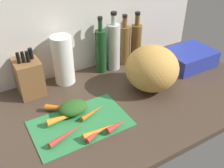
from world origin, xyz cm
name	(u,v)px	position (x,y,z in cm)	size (l,w,h in cm)	color
ground_plane	(103,108)	(0.00, 0.00, -1.50)	(170.00, 80.00, 3.00)	#47382B
wall_back	(67,22)	(0.00, 38.50, 30.00)	(170.00, 3.00, 60.00)	silver
cutting_board	(80,123)	(-14.90, -6.13, 0.40)	(42.18, 26.51, 0.80)	#338C4C
carrot_0	(65,117)	(-20.08, -1.17, 2.45)	(3.30, 3.30, 16.14)	orange
carrot_1	(93,112)	(-7.63, -3.79, 1.87)	(2.14, 2.14, 13.13)	orange
carrot_2	(96,133)	(-12.36, -16.54, 2.06)	(2.51, 2.51, 11.55)	red
carrot_3	(100,131)	(-10.61, -16.11, 2.19)	(2.79, 2.79, 15.14)	orange
carrot_4	(117,126)	(-2.95, -17.23, 2.23)	(2.87, 2.87, 10.40)	red
carrot_5	(67,134)	(-22.97, -11.12, 2.00)	(2.40, 2.40, 17.62)	red
carrot_6	(64,108)	(-17.88, 5.06, 2.27)	(2.93, 2.93, 17.83)	orange
carrot_greens_pile	(73,108)	(-14.77, 1.61, 3.61)	(13.28, 10.21, 5.62)	#2D6023
winter_squash	(152,68)	(29.16, 1.16, 11.67)	(27.37, 27.36, 23.34)	gold
knife_block	(29,77)	(-26.50, 28.83, 9.48)	(12.07, 14.78, 23.95)	brown
paper_towel_roll	(63,60)	(-7.62, 29.50, 13.30)	(10.77, 10.77, 26.60)	white
bottle_0	(101,51)	(14.98, 29.60, 13.24)	(6.19, 6.19, 32.73)	#19421E
bottle_1	(114,46)	(23.02, 29.12, 14.26)	(7.52, 7.52, 34.14)	silver
bottle_2	(124,44)	(31.47, 31.10, 12.50)	(6.33, 6.33, 30.61)	brown
bottle_3	(136,41)	(41.11, 32.31, 12.09)	(6.41, 6.41, 30.18)	brown
dish_rack	(189,58)	(64.07, 8.99, 4.78)	(28.35, 21.99, 9.56)	#2838AD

